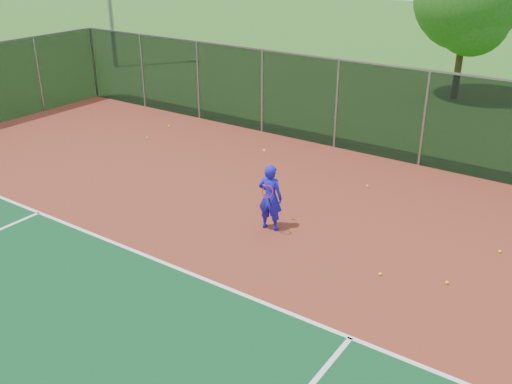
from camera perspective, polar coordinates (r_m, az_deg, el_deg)
court_apron at (r=10.90m, az=-2.71°, el=-13.42°), size 30.00×20.00×0.02m
fence_back at (r=18.36m, az=16.47°, el=7.11°), size 30.00×0.06×3.03m
tennis_player at (r=13.83m, az=1.44°, el=-0.53°), size 0.67×0.66×2.01m
practice_ball_0 at (r=22.06m, az=-8.69°, el=6.53°), size 0.07×0.07×0.07m
practice_ball_1 at (r=14.29m, az=23.20°, el=-5.48°), size 0.07×0.07×0.07m
practice_ball_2 at (r=16.80m, az=11.07°, el=0.60°), size 0.07×0.07×0.07m
practice_ball_3 at (r=20.86m, az=-10.81°, el=5.33°), size 0.07×0.07×0.07m
practice_ball_5 at (r=12.69m, az=18.55°, el=-8.58°), size 0.07×0.07×0.07m
practice_ball_6 at (r=12.61m, az=12.32°, el=-8.01°), size 0.07×0.07×0.07m
tree_back_left at (r=26.59m, az=20.58°, el=17.37°), size 4.50×4.50×6.61m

